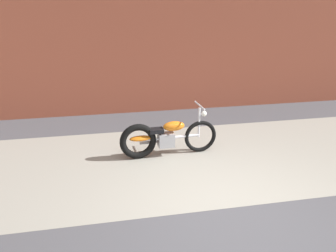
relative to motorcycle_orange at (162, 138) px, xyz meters
The scene contains 3 objects.
ground_plane 2.16m from the motorcycle_orange, 72.78° to the right, with size 80.00×80.00×0.00m, color #47474C.
sidewalk_slab 0.79m from the motorcycle_orange, 23.76° to the right, with size 36.00×3.50×0.01m, color gray.
motorcycle_orange is the anchor object (origin of this frame).
Camera 1 is at (-1.71, -4.11, 2.99)m, focal length 36.08 mm.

